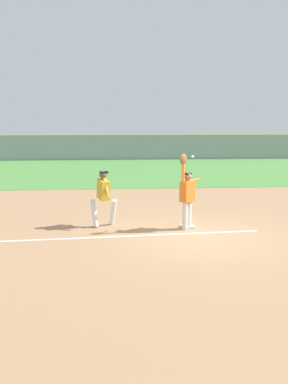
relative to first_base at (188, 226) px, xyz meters
name	(u,v)px	position (x,y,z in m)	size (l,w,h in m)	color
ground_plane	(198,236)	(0.11, -0.92, -0.04)	(72.20, 72.20, 0.00)	tan
outfield_grass	(149,170)	(0.11, 14.31, -0.04)	(51.39, 14.49, 0.01)	#549342
chalk_foul_line	(50,239)	(-4.00, -0.90, -0.04)	(12.00, 0.10, 0.01)	white
first_base	(188,226)	(0.00, 0.00, 0.00)	(0.38, 0.38, 0.08)	white
fielder	(187,193)	(-0.07, -0.15, 1.08)	(0.74, 0.68, 2.28)	silver
runner	(103,194)	(-2.55, 0.40, 0.96)	(0.88, 0.81, 1.72)	white
baseball	(193,156)	(0.09, -0.05, 2.14)	(0.07, 0.07, 0.07)	white
outfield_fence	(142,147)	(0.11, 21.55, 1.00)	(51.47, 0.08, 2.09)	#93999E
parked_car_red	(94,149)	(-4.06, 24.87, 0.63)	(4.50, 2.32, 1.25)	#B21E1E
parked_car_blue	(139,149)	(0.03, 24.76, 0.63)	(4.54, 2.40, 1.25)	#23389E
parked_car_black	(193,149)	(5.12, 24.74, 0.63)	(4.44, 2.19, 1.25)	black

